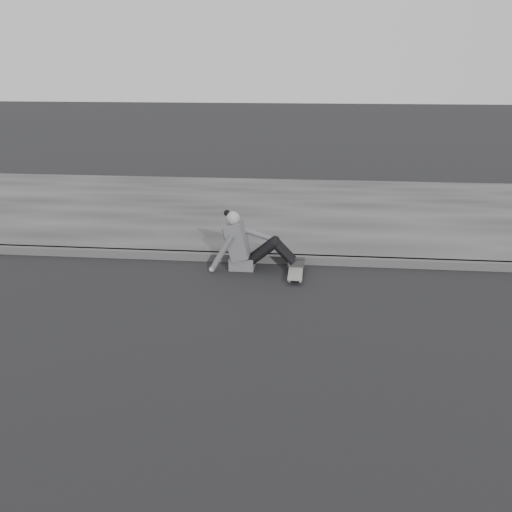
{
  "coord_description": "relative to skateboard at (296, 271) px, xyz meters",
  "views": [
    {
      "loc": [
        -0.14,
        -5.61,
        2.87
      ],
      "look_at": [
        -0.88,
        1.37,
        0.5
      ],
      "focal_mm": 40.0,
      "sensor_mm": 36.0,
      "label": 1
    }
  ],
  "objects": [
    {
      "name": "skateboard",
      "position": [
        0.0,
        0.0,
        0.0
      ],
      "size": [
        0.2,
        0.78,
        0.09
      ],
      "color": "#A3A39D",
      "rests_on": "ground"
    },
    {
      "name": "sidewalk",
      "position": [
        0.38,
        3.58,
        -0.01
      ],
      "size": [
        24.0,
        6.0,
        0.12
      ],
      "primitive_type": "cube",
      "color": "#3D3D3D",
      "rests_on": "ground"
    },
    {
      "name": "curb",
      "position": [
        0.38,
        0.56,
        -0.01
      ],
      "size": [
        24.0,
        0.16,
        0.12
      ],
      "primitive_type": "cube",
      "color": "#444444",
      "rests_on": "ground"
    },
    {
      "name": "ground",
      "position": [
        0.38,
        -2.02,
        -0.07
      ],
      "size": [
        80.0,
        80.0,
        0.0
      ],
      "primitive_type": "plane",
      "color": "black",
      "rests_on": "ground"
    },
    {
      "name": "seated_woman",
      "position": [
        -0.73,
        0.25,
        0.29
      ],
      "size": [
        1.38,
        0.46,
        0.88
      ],
      "color": "#535356",
      "rests_on": "ground"
    }
  ]
}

